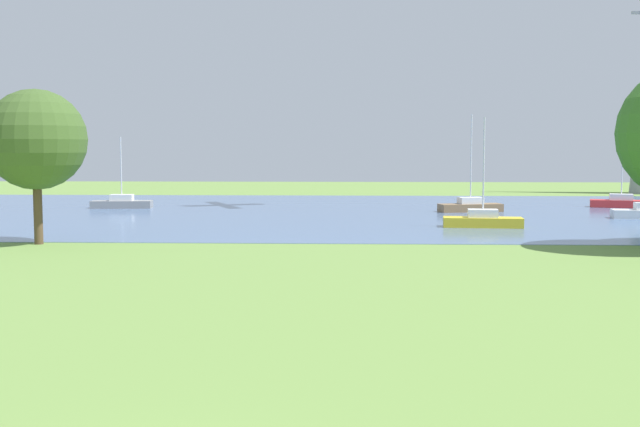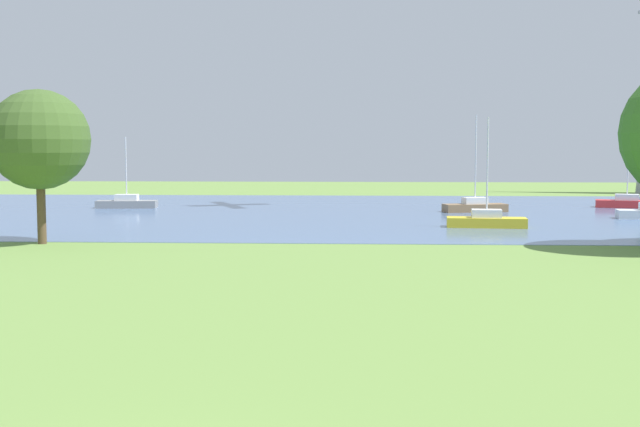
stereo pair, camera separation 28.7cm
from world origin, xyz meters
name	(u,v)px [view 2 (the right image)]	position (x,y,z in m)	size (l,w,h in m)	color
ground_plane	(279,268)	(0.00, 22.00, 0.00)	(160.00, 160.00, 0.00)	olive
water_surface	(317,212)	(0.00, 50.00, 0.01)	(140.00, 40.00, 0.02)	#506E9B
sailboat_yellow	(486,220)	(11.08, 38.71, 0.46)	(4.91, 1.91, 6.72)	yellow
sailboat_red	(627,202)	(24.98, 55.11, 0.44)	(5.03, 2.73, 5.25)	red
sailboat_brown	(475,206)	(12.05, 50.36, 0.47)	(5.02, 2.59, 7.35)	brown
sailboat_gray	(127,203)	(-15.56, 52.78, 0.45)	(4.91, 1.91, 5.73)	gray
tree_mid_shore	(39,140)	(-12.90, 29.33, 5.29)	(5.08, 5.08, 7.85)	brown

